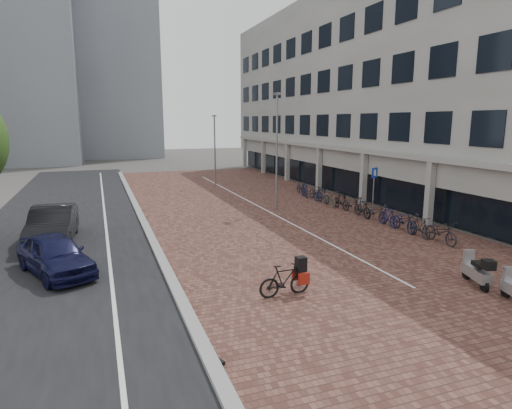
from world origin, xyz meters
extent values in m
plane|color=#474442|center=(0.00, 0.00, 0.00)|extent=(140.00, 140.00, 0.00)
cube|color=brown|center=(2.00, 12.00, 0.01)|extent=(14.50, 42.00, 0.04)
cube|color=black|center=(-9.00, 12.00, 0.01)|extent=(8.00, 50.00, 0.03)
cube|color=gray|center=(-5.10, 12.00, 0.07)|extent=(0.35, 42.00, 0.14)
cube|color=white|center=(-7.00, 12.00, 0.02)|extent=(0.12, 44.00, 0.00)
cube|color=white|center=(2.20, 12.00, 0.04)|extent=(0.10, 30.00, 0.00)
cube|color=#9E9E99|center=(13.00, 16.00, 8.50)|extent=(8.00, 40.00, 13.00)
cube|color=black|center=(9.60, 16.00, 1.70)|extent=(0.15, 38.00, 3.20)
cube|color=#9E9E99|center=(9.40, 16.00, 3.45)|extent=(1.60, 38.00, 0.30)
cube|color=#9E9E99|center=(8.80, 4.00, 1.70)|extent=(0.35, 0.35, 3.40)
cube|color=#9E9E99|center=(8.80, 10.00, 1.70)|extent=(0.35, 0.35, 3.40)
cube|color=#9E9E99|center=(8.80, 16.00, 1.70)|extent=(0.35, 0.35, 3.40)
cube|color=#9E9E99|center=(8.80, 22.00, 1.70)|extent=(0.35, 0.35, 3.40)
cube|color=#9E9E99|center=(8.80, 28.00, 1.70)|extent=(0.35, 0.35, 3.40)
cube|color=#9E9E99|center=(8.80, 34.00, 1.70)|extent=(0.35, 0.35, 3.40)
cube|color=gray|center=(-16.00, 48.00, 16.00)|extent=(14.00, 12.00, 32.00)
cube|color=gray|center=(-4.00, 55.00, 13.00)|extent=(12.00, 10.00, 26.00)
imported|color=black|center=(-8.81, 2.51, 0.71)|extent=(3.19, 4.48, 1.42)
imported|color=black|center=(-9.24, 6.98, 0.81)|extent=(1.99, 5.02, 1.63)
imported|color=black|center=(-1.99, -2.08, 0.51)|extent=(1.72, 0.55, 1.02)
cube|color=black|center=(-1.99, -2.08, 0.97)|extent=(0.32, 0.30, 0.46)
cube|color=maroon|center=(-2.21, -2.08, 0.56)|extent=(0.36, 0.12, 0.36)
cube|color=maroon|center=(-1.77, -2.08, 0.56)|extent=(0.36, 0.12, 0.36)
cylinder|color=slate|center=(7.50, 7.02, 1.26)|extent=(0.07, 0.07, 2.51)
cube|color=#0C32A6|center=(7.50, 6.99, 2.46)|extent=(0.54, 0.27, 0.57)
cylinder|color=gray|center=(2.83, 10.20, 3.44)|extent=(0.12, 0.12, 6.87)
cylinder|color=slate|center=(1.91, 21.14, 2.86)|extent=(0.12, 0.12, 5.73)
imported|color=black|center=(6.89, 1.00, 0.52)|extent=(0.77, 2.00, 1.04)
imported|color=black|center=(6.71, 2.15, 0.53)|extent=(0.78, 1.81, 1.05)
imported|color=black|center=(6.74, 3.30, 0.52)|extent=(0.94, 2.05, 1.04)
imported|color=#17163E|center=(6.64, 4.45, 0.53)|extent=(0.62, 1.78, 1.05)
imported|color=black|center=(6.68, 5.60, 0.52)|extent=(0.87, 2.03, 1.04)
imported|color=black|center=(6.63, 6.75, 0.53)|extent=(0.67, 1.79, 1.05)
imported|color=black|center=(6.67, 7.90, 0.52)|extent=(0.72, 1.98, 1.04)
imported|color=black|center=(6.66, 9.05, 0.53)|extent=(0.51, 1.75, 1.05)
imported|color=#4C4A46|center=(6.44, 10.20, 0.52)|extent=(0.93, 2.04, 1.04)
imported|color=#121834|center=(6.53, 11.35, 0.53)|extent=(0.69, 1.79, 1.05)
imported|color=black|center=(6.74, 12.50, 0.52)|extent=(0.76, 2.00, 1.04)
imported|color=#15183C|center=(6.46, 13.65, 0.53)|extent=(0.81, 1.81, 1.05)
imported|color=black|center=(6.75, 14.80, 0.52)|extent=(0.93, 2.04, 1.04)
camera|label=1|loc=(-7.18, -13.76, 5.36)|focal=30.61mm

